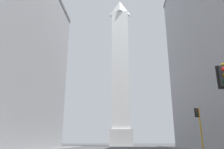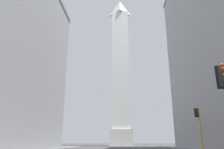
{
  "view_description": "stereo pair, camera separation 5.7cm",
  "coord_description": "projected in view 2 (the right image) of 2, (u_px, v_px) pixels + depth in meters",
  "views": [
    {
      "loc": [
        1.11,
        -1.51,
        1.54
      ],
      "look_at": [
        -2.48,
        63.18,
        21.47
      ],
      "focal_mm": 35.0,
      "sensor_mm": 36.0,
      "label": 1
    },
    {
      "loc": [
        1.17,
        -1.51,
        1.54
      ],
      "look_at": [
        -2.48,
        63.18,
        21.47
      ],
      "focal_mm": 35.0,
      "sensor_mm": 36.0,
      "label": 2
    }
  ],
  "objects": [
    {
      "name": "traffic_light_mid_right",
      "position": [
        199.0,
        123.0,
        31.77
      ],
      "size": [
        0.8,
        0.52,
        6.33
      ],
      "color": "orange",
      "rests_on": "ground_plane"
    },
    {
      "name": "obelisk",
      "position": [
        121.0,
        70.0,
        82.39
      ],
      "size": [
        7.88,
        7.88,
        57.73
      ],
      "color": "silver",
      "rests_on": "ground_plane"
    }
  ]
}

